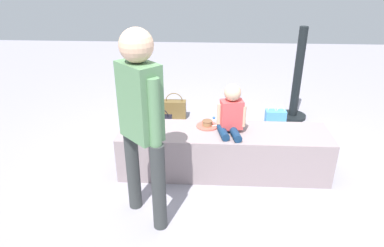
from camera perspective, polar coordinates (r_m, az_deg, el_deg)
ground_plane at (r=3.66m, az=4.97°, el=-7.67°), size 12.00×12.00×0.00m
concrete_ledge at (r=3.54m, az=5.10°, el=-4.59°), size 2.06×0.52×0.45m
child_seated at (r=3.34m, az=6.42°, el=1.87°), size 0.28×0.33×0.48m
adult_standing at (r=2.61m, az=-8.33°, el=1.59°), size 0.37×0.36×1.58m
cake_plate at (r=3.52m, az=2.51°, el=-0.18°), size 0.22×0.22×0.07m
gift_bag at (r=4.56m, az=13.40°, el=0.58°), size 0.25×0.13×0.31m
railing_post at (r=4.85m, az=16.66°, el=6.07°), size 0.36×0.36×1.23m
water_bottle_near_gift at (r=4.33m, az=3.55°, el=-0.46°), size 0.07×0.07×0.23m
water_bottle_far_side at (r=4.03m, az=5.14°, el=-2.74°), size 0.07×0.07×0.22m
cake_box_white at (r=4.01m, az=-1.05°, el=-3.57°), size 0.39×0.39×0.10m
handbag_black_leather at (r=4.35m, az=-5.19°, el=-0.15°), size 0.29×0.14×0.34m
handbag_brown_canvas at (r=4.76m, az=-2.90°, el=2.39°), size 0.32×0.13×0.36m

